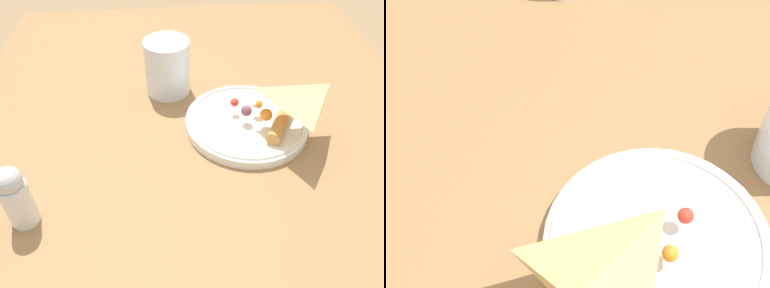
% 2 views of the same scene
% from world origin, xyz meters
% --- Properties ---
extents(dining_table, '(1.01, 0.88, 0.76)m').
position_xyz_m(dining_table, '(0.00, 0.00, 0.65)').
color(dining_table, olive).
rests_on(dining_table, ground_plane).
extents(plate_pizza, '(0.22, 0.22, 0.05)m').
position_xyz_m(plate_pizza, '(0.04, 0.08, 0.77)').
color(plate_pizza, white).
rests_on(plate_pizza, dining_table).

